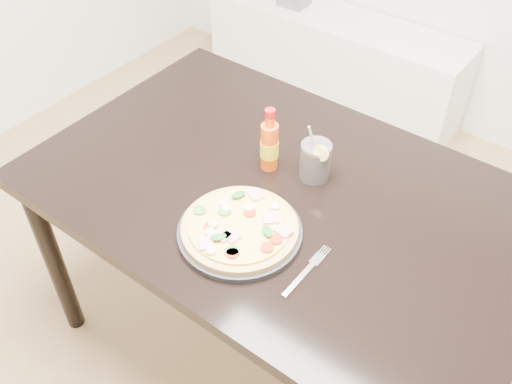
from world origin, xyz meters
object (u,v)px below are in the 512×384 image
Objects in this scene: cola_cup at (315,162)px; media_console at (333,61)px; hot_sauce_bottle at (269,145)px; plate at (240,232)px; pizza at (239,227)px; dining_table at (281,211)px; fork at (308,269)px.

cola_cup is 0.12× the size of media_console.
hot_sauce_bottle reaches higher than cola_cup.
plate is at bearing -95.48° from cola_cup.
media_console is at bearing 112.42° from pizza.
cola_cup is at bearing 84.52° from plate.
dining_table is 8.02× the size of cola_cup.
dining_table is at bearing -111.56° from cola_cup.
hot_sauce_bottle is at bearing 140.55° from fork.
pizza reaches higher than media_console.
media_console is (-0.88, 1.63, -0.50)m from fork.
fork is 1.92m from media_console.
fork is (0.20, 0.01, -0.02)m from pizza.
fork is (0.30, -0.25, -0.08)m from hot_sauce_bottle.
fork reaches higher than dining_table.
media_console is (-0.67, 1.63, -0.53)m from pizza.
cola_cup reaches higher than fork.
plate is at bearing -69.36° from hot_sauce_bottle.
pizza is (-0.00, -0.00, 0.02)m from plate.
hot_sauce_bottle is (-0.10, 0.26, 0.05)m from pizza.
dining_table is at bearing -65.12° from media_console.
dining_table is at bearing 92.95° from plate.
hot_sauce_bottle reaches higher than fork.
hot_sauce_bottle is at bearing 147.11° from dining_table.
pizza is 1.57× the size of fork.
dining_table is 7.44× the size of fork.
plate is 1.07× the size of pizza.
plate is 1.61× the size of hot_sauce_bottle.
hot_sauce_bottle is at bearing -67.23° from media_console.
cola_cup is at bearing 18.99° from hot_sauce_bottle.
plate reaches higher than dining_table.
media_console is (-0.58, 1.38, -0.58)m from hot_sauce_bottle.
cola_cup reaches higher than media_console.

